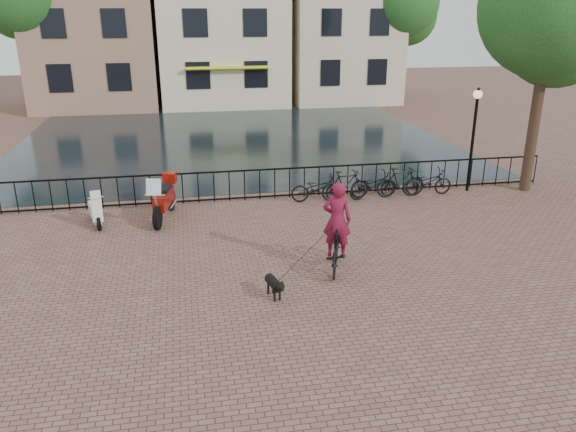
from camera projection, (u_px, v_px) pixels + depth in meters
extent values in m
plane|color=brown|center=(316.00, 323.00, 11.21)|extent=(100.00, 100.00, 0.00)
plane|color=black|center=(233.00, 139.00, 27.17)|extent=(20.00, 20.00, 0.00)
cube|color=black|center=(259.00, 170.00, 18.24)|extent=(20.00, 0.05, 0.05)
cube|color=black|center=(260.00, 197.00, 18.56)|extent=(20.00, 0.05, 0.05)
cube|color=#917354|center=(93.00, 8.00, 35.51)|extent=(7.50, 9.00, 12.00)
cube|color=beige|center=(220.00, 17.00, 37.08)|extent=(8.00, 9.00, 11.00)
cube|color=yellow|center=(227.00, 68.00, 33.74)|extent=(5.00, 0.60, 0.15)
cube|color=beige|center=(337.00, 5.00, 38.21)|extent=(7.00, 9.00, 12.50)
cylinder|color=black|center=(30.00, 60.00, 33.11)|extent=(0.36, 0.36, 6.30)
cylinder|color=black|center=(536.00, 109.00, 18.58)|extent=(0.36, 0.36, 5.60)
sphere|color=#184A19|center=(552.00, 6.00, 17.48)|extent=(4.48, 4.48, 4.48)
cylinder|color=black|center=(398.00, 57.00, 37.18)|extent=(0.36, 0.36, 5.95)
sphere|color=#184A19|center=(402.00, 2.00, 36.01)|extent=(4.76, 4.76, 4.76)
cylinder|color=black|center=(472.00, 145.00, 18.92)|extent=(0.10, 0.10, 3.20)
sphere|color=beige|center=(478.00, 94.00, 18.34)|extent=(0.30, 0.30, 0.30)
imported|color=black|center=(336.00, 248.00, 13.35)|extent=(1.09, 1.95, 1.13)
imported|color=maroon|center=(337.00, 212.00, 13.04)|extent=(0.93, 0.75, 2.20)
imported|color=black|center=(317.00, 188.00, 18.19)|extent=(1.76, 0.73, 0.90)
imported|color=black|center=(346.00, 185.00, 18.34)|extent=(1.71, 0.67, 1.00)
imported|color=black|center=(373.00, 185.00, 18.53)|extent=(1.79, 0.86, 0.90)
imported|color=black|center=(401.00, 182.00, 18.67)|extent=(1.67, 0.49, 1.00)
imported|color=black|center=(427.00, 182.00, 18.86)|extent=(1.72, 0.60, 0.90)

